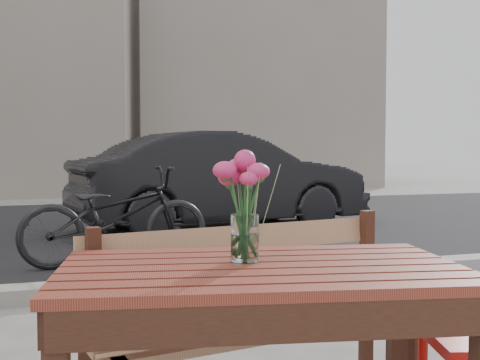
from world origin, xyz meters
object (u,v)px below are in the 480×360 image
Objects in this scene: bicycle at (115,216)px; parked_car at (221,181)px; main_vase at (245,192)px; main_table at (261,305)px.

parked_car is at bearing -41.84° from bicycle.
main_vase is 0.09× the size of parked_car.
main_vase is at bearing 175.20° from bicycle.
main_vase is 4.07m from bicycle.
bicycle is (0.03, 4.03, -0.51)m from main_vase.
main_table is at bearing 175.62° from bicycle.
parked_car reaches higher than bicycle.
main_vase is 6.50m from parked_car.
main_vase is at bearing 156.15° from parked_car.
bicycle is (-1.70, -2.22, -0.20)m from parked_car.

